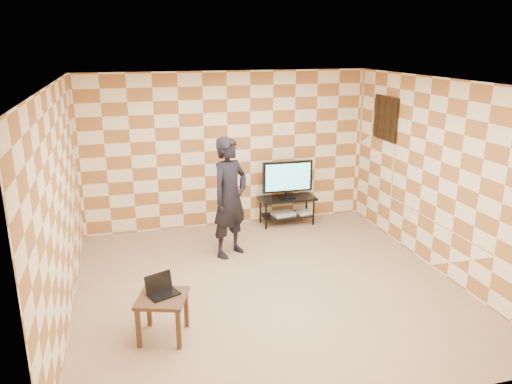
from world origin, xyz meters
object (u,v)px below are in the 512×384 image
side_table (162,304)px  tv_stand (287,204)px  tv (288,178)px  person (230,198)px

side_table → tv_stand: bearing=51.3°
tv → side_table: 3.96m
person → tv_stand: bearing=5.1°
tv → person: 1.64m
tv_stand → side_table: same height
tv → side_table: (-2.46, -3.07, -0.45)m
tv_stand → tv: size_ratio=1.11×
tv → side_table: size_ratio=1.39×
tv → person: size_ratio=0.49×
tv → tv_stand: bearing=91.3°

